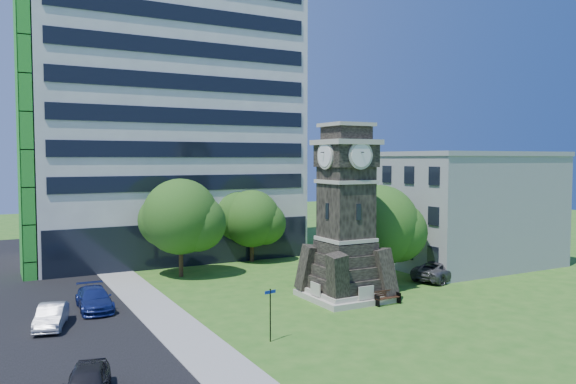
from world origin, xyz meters
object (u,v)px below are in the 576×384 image
clock_tower (346,223)px  car_street_mid (51,316)px  car_east_lot (441,270)px  car_street_north (94,299)px  street_sign (270,309)px  car_street_south (87,383)px  park_bench (387,297)px

clock_tower → car_street_mid: (-18.87, 2.33, -4.61)m
car_east_lot → car_street_north: bearing=65.9°
car_street_north → street_sign: size_ratio=1.72×
clock_tower → street_sign: clock_tower is taller
clock_tower → car_street_mid: size_ratio=3.00×
car_street_south → car_east_lot: size_ratio=0.75×
clock_tower → car_street_south: size_ratio=2.91×
car_street_south → park_bench: car_street_south is taller
clock_tower → park_bench: clock_tower is taller
car_street_south → park_bench: (20.10, 6.21, -0.20)m
car_street_north → car_east_lot: (26.21, -3.86, 0.06)m
car_east_lot → street_sign: size_ratio=1.96×
car_street_mid → car_street_north: (2.84, 2.83, 0.04)m
car_east_lot → car_street_south: bearing=94.0°
car_street_south → street_sign: bearing=32.3°
car_east_lot → park_bench: size_ratio=2.96×
car_street_south → car_street_mid: car_street_south is taller
clock_tower → car_east_lot: size_ratio=2.18×
car_east_lot → clock_tower: bearing=81.6°
car_street_south → car_street_north: (2.57, 14.14, -0.00)m
street_sign → park_bench: bearing=7.6°
clock_tower → street_sign: size_ratio=4.27×
car_street_mid → car_street_north: 4.01m
clock_tower → car_east_lot: bearing=7.3°
car_street_mid → street_sign: bearing=-24.6°
car_street_north → park_bench: 19.24m
car_street_mid → street_sign: (10.07, -8.22, 1.12)m
car_street_south → street_sign: street_sign is taller
clock_tower → car_street_north: 17.44m
car_street_mid → park_bench: 21.00m
car_street_south → car_east_lot: 30.56m
clock_tower → street_sign: bearing=-146.2°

